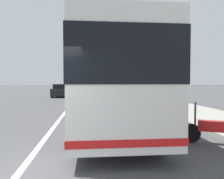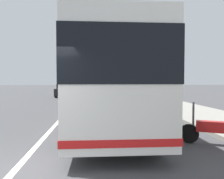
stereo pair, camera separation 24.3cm
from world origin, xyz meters
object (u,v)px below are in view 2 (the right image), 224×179
Objects in this scene: car_oncoming at (65,91)px; coach_bus at (107,79)px; car_behind_bus at (95,93)px; car_side_street at (95,87)px; utility_pole at (148,69)px; motorcycle_far_end at (217,130)px.

coach_bus is at bearing 15.27° from car_oncoming.
car_side_street reaches higher than car_behind_bus.
car_side_street is 0.66× the size of utility_pole.
motorcycle_far_end is 0.48× the size of car_side_street.
coach_bus is 33.13m from car_side_street.
car_behind_bus is at bearing 83.97° from utility_pole.
motorcycle_far_end is at bearing -142.47° from coach_bus.
car_oncoming is at bearing 165.57° from car_side_street.
car_side_street is (36.97, 3.32, 0.28)m from motorcycle_far_end.
car_behind_bus is at bearing -53.41° from motorcycle_far_end.
utility_pole reaches higher than car_oncoming.
utility_pole is (-4.94, -8.75, 2.32)m from car_oncoming.
car_oncoming is 10.31m from utility_pole.
motorcycle_far_end is at bearing -165.28° from car_behind_bus.
car_oncoming is (4.38, 3.46, 0.05)m from car_behind_bus.
coach_bus reaches higher than car_behind_bus.
motorcycle_far_end is 0.32× the size of utility_pole.
coach_bus is 2.77× the size of car_behind_bus.
car_behind_bus is 0.66× the size of utility_pole.
utility_pole is (-21.40, -5.14, 2.33)m from car_side_street.
coach_bus is at bearing -174.82° from car_behind_bus.
car_behind_bus is 0.99× the size of car_oncoming.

